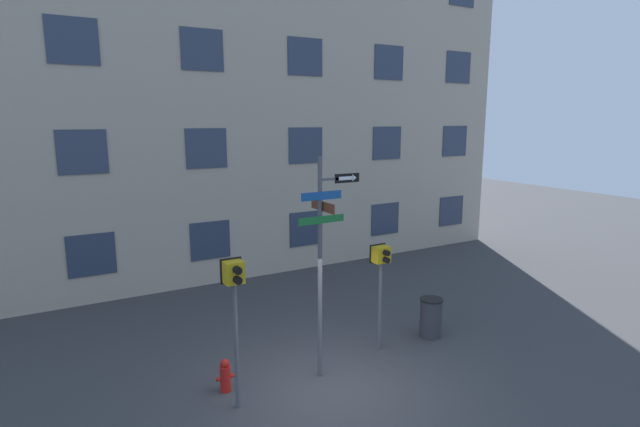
% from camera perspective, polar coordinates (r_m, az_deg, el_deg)
% --- Properties ---
extents(ground_plane, '(60.00, 60.00, 0.00)m').
position_cam_1_polar(ground_plane, '(10.25, 1.38, -19.69)').
color(ground_plane, '#38383A').
extents(building_facade, '(24.00, 0.63, 14.39)m').
position_cam_1_polar(building_facade, '(16.05, -13.65, 17.62)').
color(building_facade, tan).
rests_on(building_facade, ground_plane).
extents(street_sign_pole, '(1.39, 0.86, 4.50)m').
position_cam_1_polar(street_sign_pole, '(9.83, 0.37, -4.14)').
color(street_sign_pole, '#4C4C51').
rests_on(street_sign_pole, ground_plane).
extents(pedestrian_signal_left, '(0.39, 0.40, 2.80)m').
position_cam_1_polar(pedestrian_signal_left, '(8.96, -9.75, -8.88)').
color(pedestrian_signal_left, '#4C4C51').
rests_on(pedestrian_signal_left, ground_plane).
extents(pedestrian_signal_right, '(0.42, 0.40, 2.46)m').
position_cam_1_polar(pedestrian_signal_right, '(11.21, 6.99, -6.15)').
color(pedestrian_signal_right, '#4C4C51').
rests_on(pedestrian_signal_right, ground_plane).
extents(fire_hydrant, '(0.37, 0.21, 0.66)m').
position_cam_1_polar(fire_hydrant, '(10.29, -10.78, -17.75)').
color(fire_hydrant, red).
rests_on(fire_hydrant, ground_plane).
extents(trash_bin, '(0.55, 0.55, 0.96)m').
position_cam_1_polar(trash_bin, '(12.58, 12.55, -11.52)').
color(trash_bin, '#333338').
rests_on(trash_bin, ground_plane).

